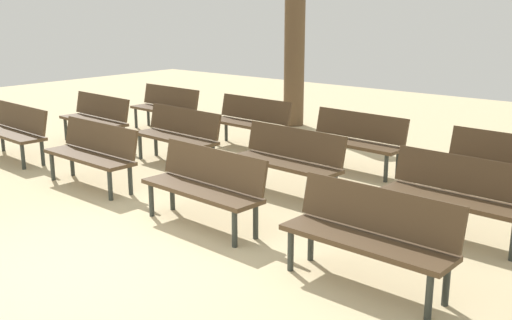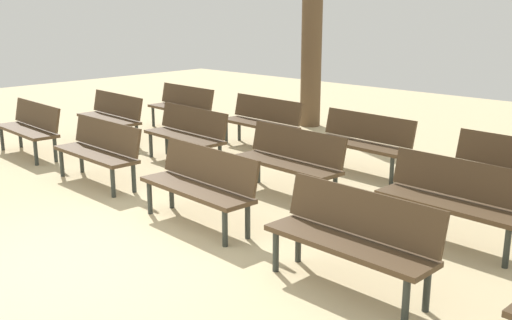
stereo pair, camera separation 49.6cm
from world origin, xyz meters
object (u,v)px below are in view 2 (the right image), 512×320
(bench_r0_c0, at_px, (30,126))
(bench_r2_c1, at_px, (262,119))
(bench_r2_c0, at_px, (182,105))
(bench_r2_c3, at_px, (512,169))
(bench_r1_c3, at_px, (454,196))
(tree_0, at_px, (311,53))
(bench_r0_c1, at_px, (100,148))
(bench_r1_c0, at_px, (112,114))
(bench_r0_c2, at_px, (201,182))
(bench_r0_c3, at_px, (353,234))
(bench_r2_c2, at_px, (363,139))
(bench_r1_c1, at_px, (187,132))
(bench_r1_c2, at_px, (290,158))

(bench_r0_c0, bearing_deg, bench_r2_c1, 55.27)
(bench_r2_c0, distance_m, bench_r2_c3, 6.72)
(bench_r1_c3, bearing_deg, tree_0, 144.75)
(bench_r0_c1, distance_m, bench_r1_c0, 2.74)
(bench_r0_c0, xyz_separation_m, bench_r0_c2, (4.54, -0.20, 0.00))
(bench_r0_c3, relative_size, tree_0, 0.53)
(bench_r0_c0, distance_m, bench_r2_c2, 5.47)
(bench_r0_c3, bearing_deg, bench_r0_c1, 178.32)
(bench_r1_c0, height_order, bench_r2_c1, same)
(bench_r1_c1, height_order, tree_0, tree_0)
(bench_r0_c1, xyz_separation_m, bench_r1_c0, (-2.20, 1.63, 0.00))
(bench_r0_c3, relative_size, bench_r1_c2, 0.99)
(bench_r1_c1, bearing_deg, bench_r1_c0, -178.03)
(bench_r0_c1, bearing_deg, bench_r2_c0, 124.69)
(bench_r0_c0, xyz_separation_m, bench_r2_c0, (0.16, 3.12, 0.00))
(bench_r0_c1, xyz_separation_m, bench_r2_c3, (4.61, 2.92, 0.00))
(bench_r1_c3, height_order, bench_r2_c2, same)
(bench_r0_c2, height_order, tree_0, tree_0)
(bench_r1_c1, bearing_deg, tree_0, 100.84)
(bench_r1_c1, height_order, bench_r2_c0, same)
(bench_r2_c1, bearing_deg, bench_r1_c1, -92.08)
(bench_r0_c1, bearing_deg, tree_0, 96.98)
(bench_r0_c1, xyz_separation_m, bench_r1_c1, (0.01, 1.59, 0.00))
(bench_r0_c2, bearing_deg, bench_r1_c1, 146.13)
(bench_r0_c0, relative_size, bench_r1_c3, 1.00)
(bench_r0_c2, relative_size, bench_r1_c1, 1.00)
(bench_r0_c2, distance_m, tree_0, 6.20)
(bench_r2_c2, bearing_deg, bench_r1_c1, -144.35)
(bench_r0_c3, xyz_separation_m, bench_r2_c2, (-2.11, 3.30, 0.00))
(bench_r0_c2, distance_m, bench_r2_c3, 3.82)
(bench_r2_c2, distance_m, tree_0, 3.79)
(bench_r1_c0, bearing_deg, bench_r0_c0, -89.18)
(bench_r2_c2, bearing_deg, bench_r1_c2, -88.22)
(bench_r1_c1, distance_m, tree_0, 3.92)
(bench_r2_c0, xyz_separation_m, bench_r2_c3, (6.71, -0.30, 0.00))
(bench_r0_c3, height_order, bench_r1_c1, same)
(bench_r0_c0, xyz_separation_m, bench_r2_c3, (6.87, 2.82, 0.00))
(bench_r1_c0, height_order, bench_r1_c2, same)
(bench_r0_c3, relative_size, bench_r2_c0, 1.00)
(bench_r2_c1, bearing_deg, bench_r0_c1, -89.80)
(bench_r1_c1, xyz_separation_m, bench_r2_c3, (4.60, 1.33, 0.00))
(bench_r1_c2, bearing_deg, bench_r0_c1, -144.82)
(bench_r0_c0, height_order, tree_0, tree_0)
(bench_r0_c2, relative_size, bench_r0_c3, 1.01)
(bench_r1_c2, xyz_separation_m, bench_r2_c3, (2.32, 1.48, 0.00))
(bench_r0_c1, distance_m, bench_r2_c2, 3.85)
(bench_r0_c0, relative_size, bench_r0_c1, 1.01)
(bench_r0_c3, xyz_separation_m, bench_r2_c0, (-6.56, 3.47, 0.00))
(bench_r0_c2, xyz_separation_m, bench_r2_c3, (2.33, 3.03, 0.00))
(bench_r1_c0, relative_size, bench_r2_c3, 1.00)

